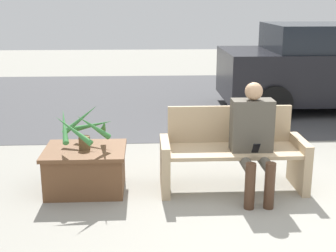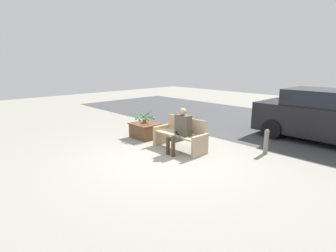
{
  "view_description": "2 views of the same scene",
  "coord_description": "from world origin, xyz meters",
  "px_view_note": "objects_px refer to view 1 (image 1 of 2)",
  "views": [
    {
      "loc": [
        -1.19,
        -3.97,
        2.03
      ],
      "look_at": [
        -0.95,
        0.87,
        0.69
      ],
      "focal_mm": 50.0,
      "sensor_mm": 36.0,
      "label": 1
    },
    {
      "loc": [
        4.55,
        -4.2,
        2.32
      ],
      "look_at": [
        -0.75,
        0.8,
        0.57
      ],
      "focal_mm": 28.0,
      "sensor_mm": 36.0,
      "label": 2
    }
  ],
  "objects_px": {
    "parked_car": "(325,68)",
    "potted_plant": "(85,128)",
    "bench": "(232,152)",
    "person_seated": "(253,135)",
    "planter_box": "(86,168)"
  },
  "relations": [
    {
      "from": "parked_car",
      "to": "planter_box",
      "type": "bearing_deg",
      "value": -136.93
    },
    {
      "from": "bench",
      "to": "planter_box",
      "type": "xyz_separation_m",
      "value": [
        -1.59,
        -0.01,
        -0.15
      ]
    },
    {
      "from": "planter_box",
      "to": "parked_car",
      "type": "bearing_deg",
      "value": 43.07
    },
    {
      "from": "bench",
      "to": "potted_plant",
      "type": "bearing_deg",
      "value": 180.0
    },
    {
      "from": "bench",
      "to": "person_seated",
      "type": "bearing_deg",
      "value": -47.19
    },
    {
      "from": "planter_box",
      "to": "parked_car",
      "type": "distance_m",
      "value": 5.5
    },
    {
      "from": "person_seated",
      "to": "potted_plant",
      "type": "distance_m",
      "value": 1.77
    },
    {
      "from": "potted_plant",
      "to": "parked_car",
      "type": "relative_size",
      "value": 0.16
    },
    {
      "from": "potted_plant",
      "to": "parked_car",
      "type": "bearing_deg",
      "value": 43.08
    },
    {
      "from": "person_seated",
      "to": "potted_plant",
      "type": "xyz_separation_m",
      "value": [
        -1.76,
        0.19,
        0.05
      ]
    },
    {
      "from": "bench",
      "to": "potted_plant",
      "type": "distance_m",
      "value": 1.61
    },
    {
      "from": "bench",
      "to": "potted_plant",
      "type": "height_order",
      "value": "potted_plant"
    },
    {
      "from": "parked_car",
      "to": "potted_plant",
      "type": "bearing_deg",
      "value": -136.92
    },
    {
      "from": "potted_plant",
      "to": "parked_car",
      "type": "height_order",
      "value": "parked_car"
    },
    {
      "from": "planter_box",
      "to": "potted_plant",
      "type": "bearing_deg",
      "value": 38.95
    }
  ]
}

